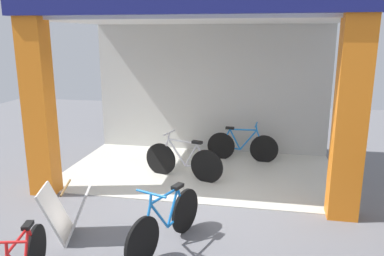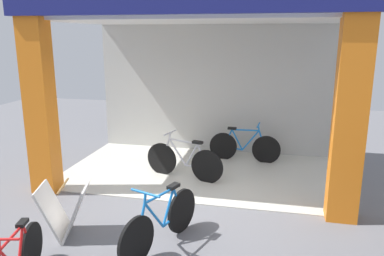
# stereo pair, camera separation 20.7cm
# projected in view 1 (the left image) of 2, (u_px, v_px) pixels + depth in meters

# --- Properties ---
(ground_plane) EXTENTS (19.24, 19.24, 0.00)m
(ground_plane) POSITION_uv_depth(u_px,v_px,m) (183.00, 203.00, 6.61)
(ground_plane) COLOR slate
(ground_plane) RESTS_ON ground
(shop_facade) EXTENTS (5.82, 3.53, 3.92)m
(shop_facade) POSITION_uv_depth(u_px,v_px,m) (200.00, 73.00, 7.67)
(shop_facade) COLOR beige
(shop_facade) RESTS_ON ground
(bicycle_inside_0) EXTENTS (1.66, 0.55, 0.94)m
(bicycle_inside_0) POSITION_uv_depth(u_px,v_px,m) (183.00, 161.00, 7.66)
(bicycle_inside_0) COLOR black
(bicycle_inside_0) RESTS_ON ground
(bicycle_inside_1) EXTENTS (1.62, 0.45, 0.89)m
(bicycle_inside_1) POSITION_uv_depth(u_px,v_px,m) (242.00, 146.00, 8.76)
(bicycle_inside_1) COLOR black
(bicycle_inside_1) RESTS_ON ground
(bicycle_parked_0) EXTENTS (0.63, 1.58, 0.92)m
(bicycle_parked_0) POSITION_uv_depth(u_px,v_px,m) (166.00, 222.00, 5.18)
(bicycle_parked_0) COLOR black
(bicycle_parked_0) RESTS_ON ground
(sandwich_board_sign) EXTENTS (0.81, 0.74, 0.78)m
(sandwich_board_sign) POSITION_uv_depth(u_px,v_px,m) (68.00, 212.00, 5.42)
(sandwich_board_sign) COLOR silver
(sandwich_board_sign) RESTS_ON ground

